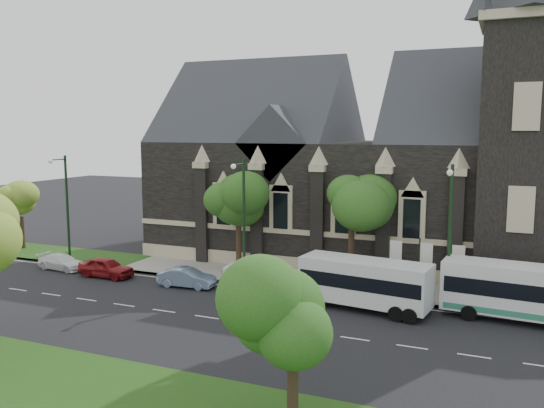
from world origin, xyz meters
The scene contains 18 objects.
ground centered at (0.00, 0.00, 0.00)m, with size 160.00×160.00×0.00m, color black.
sidewalk centered at (0.00, 9.50, 0.07)m, with size 80.00×5.00×0.15m, color gray.
museum centered at (5.12, 18.78, 8.17)m, with size 40.00×17.70×29.90m.
tree_park_east centered at (6.18, -9.32, 4.62)m, with size 3.40×3.40×6.28m.
tree_walk_right centered at (3.21, 10.71, 5.82)m, with size 4.08×4.08×7.80m.
tree_walk_left centered at (-5.80, 10.70, 5.73)m, with size 3.91×3.91×7.64m.
tree_walk_far centered at (-27.82, 10.18, 4.62)m, with size 3.40×3.40×6.28m.
street_lamp_near centered at (10.00, 7.09, 5.11)m, with size 0.36×1.88×9.00m.
street_lamp_mid centered at (-4.00, 7.09, 5.11)m, with size 0.36×1.88×9.00m.
street_lamp_far centered at (-20.00, 7.09, 5.11)m, with size 0.36×1.88×9.00m.
banner_flag_left centered at (6.29, 9.00, 2.38)m, with size 0.90×0.10×4.00m.
banner_flag_center centered at (8.29, 9.00, 2.38)m, with size 0.90×0.10×4.00m.
banner_flag_right centered at (10.29, 9.00, 2.38)m, with size 0.90×0.10×4.00m.
shuttle_bus centered at (5.30, 5.14, 1.78)m, with size 8.28×3.67×3.09m.
box_trailer centered at (-3.46, 5.91, 0.97)m, with size 3.21×1.88×1.71m.
sedan centered at (-7.46, 5.13, 0.68)m, with size 1.43×4.11×1.36m, color #788EAE.
car_far_red centered at (-14.53, 5.13, 0.74)m, with size 1.75×4.35×1.48m, color maroon.
car_far_white centered at (-19.30, 5.64, 0.61)m, with size 1.70×4.19×1.22m, color white.
Camera 1 is at (12.94, -28.18, 11.10)m, focal length 37.04 mm.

